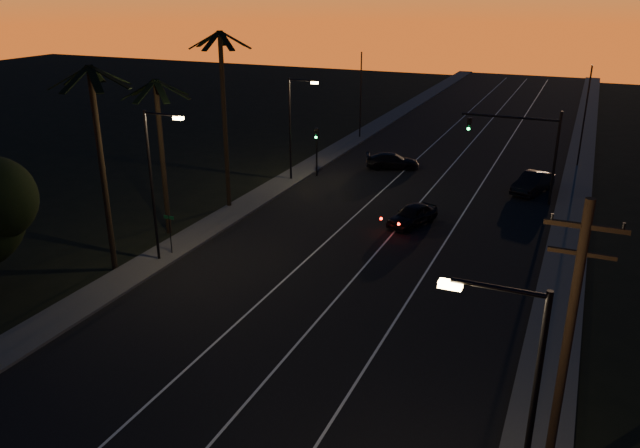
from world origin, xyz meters
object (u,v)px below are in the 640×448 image
at_px(signal_mast, 523,139).
at_px(right_car, 533,183).
at_px(lead_car, 412,215).
at_px(cross_car, 392,161).
at_px(utility_pole, 566,350).

relative_size(signal_mast, right_car, 1.39).
xyz_separation_m(lead_car, right_car, (6.79, 10.77, 0.07)).
bearing_deg(lead_car, right_car, 57.78).
bearing_deg(cross_car, lead_car, -67.42).
bearing_deg(right_car, cross_car, 169.18).
height_order(signal_mast, lead_car, signal_mast).
bearing_deg(lead_car, signal_mast, 54.37).
distance_m(right_car, cross_car, 12.47).
xyz_separation_m(utility_pole, right_car, (-3.59, 32.51, -4.51)).
bearing_deg(signal_mast, lead_car, -125.63).
distance_m(signal_mast, cross_car, 13.02).
bearing_deg(cross_car, utility_pole, -65.57).
xyz_separation_m(right_car, cross_car, (-12.24, 2.34, -0.11)).
distance_m(lead_car, cross_car, 14.20).
distance_m(signal_mast, right_car, 4.79).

